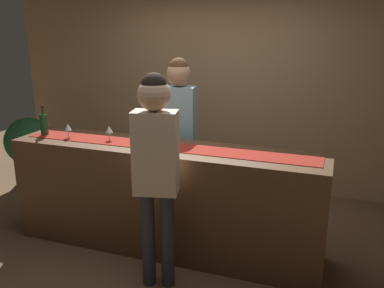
% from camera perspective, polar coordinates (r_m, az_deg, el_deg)
% --- Properties ---
extents(ground_plane, '(10.00, 10.00, 0.00)m').
position_cam_1_polar(ground_plane, '(4.18, -3.65, -13.93)').
color(ground_plane, brown).
extents(back_wall, '(6.00, 0.12, 2.90)m').
position_cam_1_polar(back_wall, '(5.45, 4.09, 9.31)').
color(back_wall, tan).
rests_on(back_wall, ground).
extents(bar_counter, '(2.96, 0.60, 1.02)m').
position_cam_1_polar(bar_counter, '(3.95, -3.78, -7.48)').
color(bar_counter, '#543821').
rests_on(bar_counter, ground).
extents(counter_runner_cloth, '(2.81, 0.28, 0.01)m').
position_cam_1_polar(counter_runner_cloth, '(3.77, -3.92, -0.30)').
color(counter_runner_cloth, maroon).
rests_on(counter_runner_cloth, bar_counter).
extents(wine_bottle_clear, '(0.07, 0.07, 0.30)m').
position_cam_1_polar(wine_bottle_clear, '(3.83, -3.90, 1.67)').
color(wine_bottle_clear, '#B2C6C1').
rests_on(wine_bottle_clear, bar_counter).
extents(wine_bottle_green, '(0.07, 0.07, 0.30)m').
position_cam_1_polar(wine_bottle_green, '(4.40, -19.82, 2.63)').
color(wine_bottle_green, '#194723').
rests_on(wine_bottle_green, bar_counter).
extents(wine_glass_near_customer, '(0.07, 0.07, 0.14)m').
position_cam_1_polar(wine_glass_near_customer, '(4.20, -16.80, 2.20)').
color(wine_glass_near_customer, silver).
rests_on(wine_glass_near_customer, bar_counter).
extents(wine_glass_mid_counter, '(0.07, 0.07, 0.14)m').
position_cam_1_polar(wine_glass_mid_counter, '(4.01, -11.40, 1.94)').
color(wine_glass_mid_counter, silver).
rests_on(wine_glass_mid_counter, bar_counter).
extents(bartender, '(0.36, 0.25, 1.78)m').
position_cam_1_polar(bartender, '(4.29, -1.80, 2.98)').
color(bartender, '#26262B').
rests_on(bartender, ground).
extents(customer_sipping, '(0.38, 0.27, 1.76)m').
position_cam_1_polar(customer_sipping, '(3.17, -5.04, -2.09)').
color(customer_sipping, '#33333D').
rests_on(customer_sipping, ground).
extents(potted_plant_tall, '(0.63, 0.63, 0.92)m').
position_cam_1_polar(potted_plant_tall, '(5.93, -21.59, -0.31)').
color(potted_plant_tall, '#4C4C51').
rests_on(potted_plant_tall, ground).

